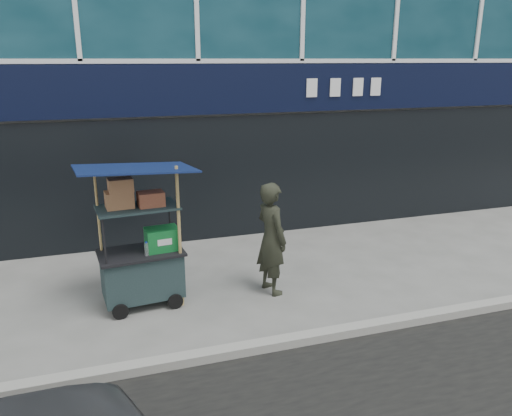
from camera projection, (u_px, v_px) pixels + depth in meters
name	position (u px, v px, depth m)	size (l,w,h in m)	color
ground	(267.00, 340.00, 6.35)	(80.00, 80.00, 0.00)	slate
curb	(272.00, 344.00, 6.15)	(80.00, 0.18, 0.12)	#97968E
vendor_cart	(142.00, 256.00, 7.10)	(1.66, 1.24, 2.11)	black
vendor_man	(271.00, 238.00, 7.46)	(0.63, 0.41, 1.72)	#26291E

